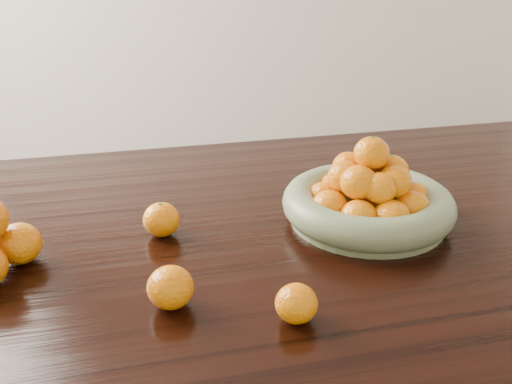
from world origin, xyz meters
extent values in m
cube|color=black|center=(0.00, 0.00, 0.73)|extent=(2.00, 1.00, 0.04)
cylinder|color=#697555|center=(0.18, -0.03, 0.76)|extent=(0.29, 0.29, 0.01)
torus|color=#697555|center=(0.18, -0.03, 0.79)|extent=(0.33, 0.33, 0.06)
ellipsoid|color=orange|center=(0.27, -0.04, 0.79)|extent=(0.06, 0.06, 0.06)
ellipsoid|color=orange|center=(0.26, 0.02, 0.80)|extent=(0.07, 0.07, 0.06)
ellipsoid|color=orange|center=(0.21, 0.05, 0.80)|extent=(0.07, 0.07, 0.06)
ellipsoid|color=orange|center=(0.14, 0.05, 0.79)|extent=(0.06, 0.06, 0.06)
ellipsoid|color=orange|center=(0.11, 0.01, 0.79)|extent=(0.06, 0.06, 0.06)
ellipsoid|color=orange|center=(0.10, -0.05, 0.80)|extent=(0.07, 0.07, 0.07)
ellipsoid|color=orange|center=(0.14, -0.10, 0.80)|extent=(0.07, 0.07, 0.06)
ellipsoid|color=orange|center=(0.19, -0.11, 0.80)|extent=(0.07, 0.07, 0.06)
ellipsoid|color=orange|center=(0.24, -0.09, 0.80)|extent=(0.07, 0.07, 0.07)
ellipsoid|color=orange|center=(0.19, -0.04, 0.79)|extent=(0.06, 0.06, 0.06)
ellipsoid|color=orange|center=(0.23, -0.02, 0.84)|extent=(0.07, 0.07, 0.07)
ellipsoid|color=orange|center=(0.20, 0.01, 0.84)|extent=(0.07, 0.07, 0.06)
ellipsoid|color=orange|center=(0.16, 0.02, 0.85)|extent=(0.06, 0.06, 0.06)
ellipsoid|color=orange|center=(0.14, -0.02, 0.84)|extent=(0.07, 0.07, 0.06)
ellipsoid|color=orange|center=(0.15, -0.06, 0.85)|extent=(0.07, 0.07, 0.06)
ellipsoid|color=orange|center=(0.18, -0.08, 0.84)|extent=(0.06, 0.06, 0.06)
ellipsoid|color=orange|center=(0.22, -0.06, 0.84)|extent=(0.06, 0.06, 0.06)
ellipsoid|color=orange|center=(0.18, -0.03, 0.89)|extent=(0.07, 0.07, 0.06)
ellipsoid|color=orange|center=(-0.45, -0.04, 0.79)|extent=(0.08, 0.08, 0.07)
ellipsoid|color=orange|center=(-0.21, 0.01, 0.78)|extent=(0.07, 0.07, 0.06)
ellipsoid|color=orange|center=(-0.21, -0.22, 0.78)|extent=(0.07, 0.07, 0.06)
ellipsoid|color=orange|center=(-0.04, -0.30, 0.78)|extent=(0.06, 0.06, 0.06)
camera|label=1|loc=(-0.26, -0.94, 1.24)|focal=40.00mm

